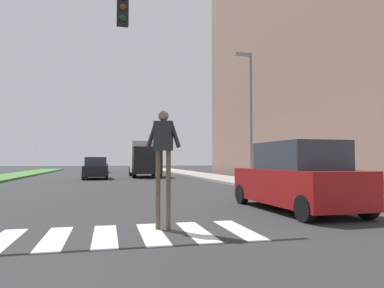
{
  "coord_description": "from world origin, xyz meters",
  "views": [
    {
      "loc": [
        0.04,
        1.17,
        1.44
      ],
      "look_at": [
        4.16,
        18.68,
        2.27
      ],
      "focal_mm": 33.45,
      "sensor_mm": 36.0,
      "label": 1
    }
  ],
  "objects_px": {
    "street_lamp_right": "(249,106)",
    "suv_crossing": "(296,178)",
    "sedan_distant": "(99,166)",
    "truck_box_delivery": "(144,158)",
    "sedan_midblock": "(96,169)",
    "pedestrian_performer": "(163,150)"
  },
  "relations": [
    {
      "from": "truck_box_delivery",
      "to": "suv_crossing",
      "type": "bearing_deg",
      "value": -84.44
    },
    {
      "from": "sedan_midblock",
      "to": "suv_crossing",
      "type": "bearing_deg",
      "value": -72.46
    },
    {
      "from": "sedan_midblock",
      "to": "sedan_distant",
      "type": "relative_size",
      "value": 0.97
    },
    {
      "from": "street_lamp_right",
      "to": "suv_crossing",
      "type": "xyz_separation_m",
      "value": [
        -2.6,
        -9.73,
        -3.66
      ]
    },
    {
      "from": "suv_crossing",
      "to": "sedan_distant",
      "type": "xyz_separation_m",
      "value": [
        -6.32,
        35.32,
        -0.12
      ]
    },
    {
      "from": "pedestrian_performer",
      "to": "truck_box_delivery",
      "type": "distance_m",
      "value": 24.3
    },
    {
      "from": "sedan_midblock",
      "to": "pedestrian_performer",
      "type": "bearing_deg",
      "value": -84.6
    },
    {
      "from": "street_lamp_right",
      "to": "sedan_distant",
      "type": "bearing_deg",
      "value": 109.22
    },
    {
      "from": "suv_crossing",
      "to": "sedan_midblock",
      "type": "distance_m",
      "value": 20.57
    },
    {
      "from": "sedan_distant",
      "to": "truck_box_delivery",
      "type": "xyz_separation_m",
      "value": [
        4.15,
        -13.02,
        0.82
      ]
    },
    {
      "from": "street_lamp_right",
      "to": "truck_box_delivery",
      "type": "relative_size",
      "value": 1.21
    },
    {
      "from": "pedestrian_performer",
      "to": "sedan_distant",
      "type": "distance_m",
      "value": 37.31
    },
    {
      "from": "street_lamp_right",
      "to": "pedestrian_performer",
      "type": "distance_m",
      "value": 13.79
    },
    {
      "from": "sedan_midblock",
      "to": "truck_box_delivery",
      "type": "bearing_deg",
      "value": 33.59
    },
    {
      "from": "pedestrian_performer",
      "to": "suv_crossing",
      "type": "xyz_separation_m",
      "value": [
        4.16,
        1.92,
        -0.73
      ]
    },
    {
      "from": "sedan_midblock",
      "to": "sedan_distant",
      "type": "height_order",
      "value": "sedan_distant"
    },
    {
      "from": "sedan_distant",
      "to": "truck_box_delivery",
      "type": "relative_size",
      "value": 0.71
    },
    {
      "from": "pedestrian_performer",
      "to": "truck_box_delivery",
      "type": "bearing_deg",
      "value": 85.3
    },
    {
      "from": "suv_crossing",
      "to": "sedan_distant",
      "type": "height_order",
      "value": "suv_crossing"
    },
    {
      "from": "suv_crossing",
      "to": "truck_box_delivery",
      "type": "height_order",
      "value": "truck_box_delivery"
    },
    {
      "from": "street_lamp_right",
      "to": "sedan_midblock",
      "type": "distance_m",
      "value": 13.77
    },
    {
      "from": "street_lamp_right",
      "to": "sedan_midblock",
      "type": "relative_size",
      "value": 1.76
    }
  ]
}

